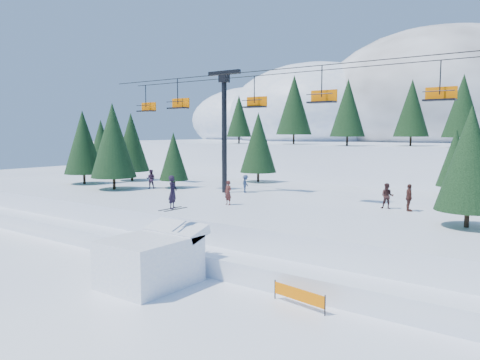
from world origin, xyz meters
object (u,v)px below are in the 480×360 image
Objects in this scene: jump_kicker at (152,259)px; chairlift at (329,109)px; banner_near at (299,295)px; banner_far at (434,302)px.

chairlift reaches higher than jump_kicker.
chairlift reaches higher than banner_near.
jump_kicker is 0.12× the size of chairlift.
banner_near is at bearing 12.34° from jump_kicker.
jump_kicker is at bearing -161.22° from banner_far.
banner_far is (12.55, 4.27, -0.78)m from jump_kicker.
banner_far is (10.33, -11.21, -8.78)m from chairlift.
chairlift reaches higher than banner_far.
banner_near is 1.00× the size of banner_far.
jump_kicker is 13.28m from banner_far.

